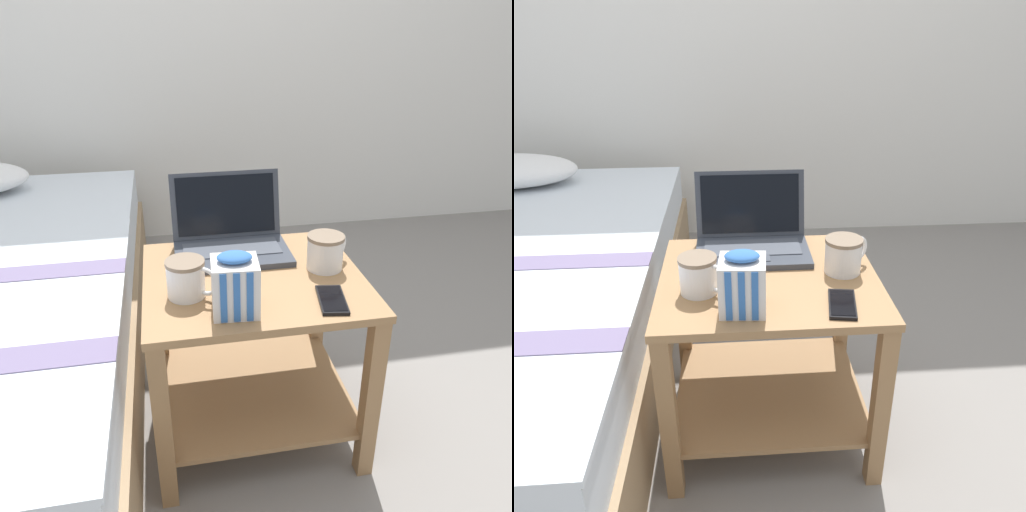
% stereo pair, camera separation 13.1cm
% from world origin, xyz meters
% --- Properties ---
extents(ground_plane, '(8.00, 8.00, 0.00)m').
position_xyz_m(ground_plane, '(0.00, 0.00, 0.00)').
color(ground_plane, gray).
extents(back_wall, '(8.00, 0.05, 2.50)m').
position_xyz_m(back_wall, '(0.00, 1.62, 1.25)').
color(back_wall, silver).
rests_on(back_wall, ground_plane).
extents(bedside_table, '(0.60, 0.54, 0.54)m').
position_xyz_m(bedside_table, '(0.00, 0.00, 0.35)').
color(bedside_table, '#997047').
rests_on(bedside_table, ground_plane).
extents(laptop, '(0.34, 0.26, 0.22)m').
position_xyz_m(laptop, '(-0.04, 0.17, 0.58)').
color(laptop, '#333842').
rests_on(laptop, bedside_table).
extents(mug_front_left, '(0.13, 0.11, 0.10)m').
position_xyz_m(mug_front_left, '(-0.19, -0.08, 0.59)').
color(mug_front_left, white).
rests_on(mug_front_left, bedside_table).
extents(mug_front_right, '(0.13, 0.11, 0.10)m').
position_xyz_m(mug_front_right, '(0.21, 0.01, 0.59)').
color(mug_front_right, white).
rests_on(mug_front_right, bedside_table).
extents(snack_bag, '(0.12, 0.11, 0.16)m').
position_xyz_m(snack_bag, '(-0.08, -0.17, 0.61)').
color(snack_bag, silver).
rests_on(snack_bag, bedside_table).
extents(cell_phone, '(0.09, 0.15, 0.01)m').
position_xyz_m(cell_phone, '(0.17, -0.17, 0.54)').
color(cell_phone, black).
rests_on(cell_phone, bedside_table).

